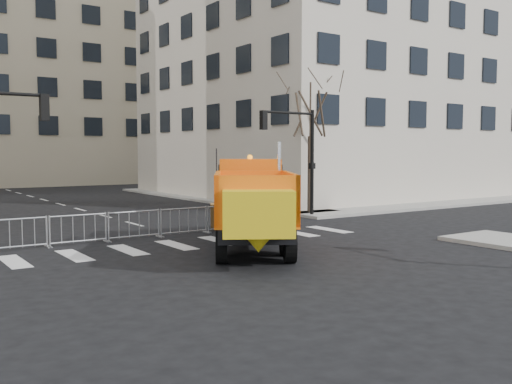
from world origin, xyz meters
TOP-DOWN VIEW (x-y plane):
  - ground at (0.00, 0.00)m, footprint 120.00×120.00m
  - sidewalk_back at (0.00, 8.50)m, footprint 64.00×5.00m
  - traffic_light_right at (8.50, 9.50)m, footprint 0.18×0.18m
  - crowd_barriers at (-0.75, 7.60)m, footprint 12.60×0.60m
  - street_tree at (9.20, 10.50)m, footprint 3.00×3.00m
  - plow_truck at (0.56, 3.13)m, footprint 7.07×9.34m
  - cop_a at (2.17, 7.00)m, footprint 0.73×0.58m
  - cop_b at (3.44, 7.00)m, footprint 1.07×0.89m
  - cop_c at (4.21, 7.00)m, footprint 0.93×1.07m
  - newspaper_box at (3.73, 6.50)m, footprint 0.49×0.44m

SIDE VIEW (x-z plane):
  - ground at x=0.00m, z-range 0.00..0.00m
  - sidewalk_back at x=0.00m, z-range 0.00..0.15m
  - crowd_barriers at x=-0.75m, z-range 0.00..1.10m
  - newspaper_box at x=3.73m, z-range 0.15..1.25m
  - cop_c at x=4.21m, z-range 0.00..1.73m
  - cop_a at x=2.17m, z-range 0.00..1.76m
  - cop_b at x=3.44m, z-range 0.00..2.01m
  - plow_truck at x=0.56m, z-range -0.20..3.46m
  - traffic_light_right at x=8.50m, z-range 0.00..5.40m
  - street_tree at x=9.20m, z-range 0.00..7.50m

